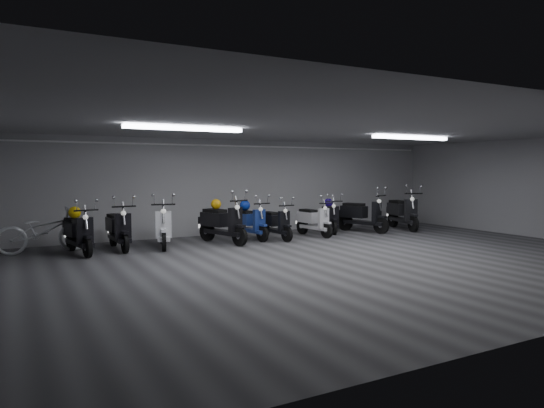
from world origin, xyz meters
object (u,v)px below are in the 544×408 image
scooter_2 (163,220)px  helmet_2 (75,212)px  scooter_3 (223,216)px  scooter_7 (330,212)px  scooter_8 (363,209)px  scooter_9 (403,207)px  helmet_3 (328,203)px  scooter_5 (275,218)px  bicycle (43,226)px  scooter_4 (250,217)px  scooter_6 (314,215)px  helmet_0 (216,204)px  scooter_0 (78,226)px  scooter_1 (118,222)px

scooter_2 → helmet_2: (-2.01, 0.16, 0.25)m
scooter_3 → helmet_2: scooter_3 is taller
scooter_7 → scooter_8: (0.95, -0.39, 0.09)m
scooter_9 → helmet_3: (-2.40, 0.71, 0.16)m
helmet_2 → scooter_3: bearing=-4.5°
scooter_5 → bicycle: (-5.75, 0.62, 0.03)m
scooter_4 → scooter_7: size_ratio=1.03×
scooter_4 → scooter_6: (1.94, -0.24, -0.02)m
helmet_2 → bicycle: bearing=153.4°
scooter_9 → helmet_0: bearing=-167.2°
scooter_0 → scooter_3: bearing=-11.5°
scooter_9 → bicycle: (-10.42, 0.60, -0.10)m
scooter_6 → bicycle: bearing=169.2°
bicycle → scooter_6: bearing=-95.0°
scooter_3 → bicycle: 4.25m
scooter_0 → scooter_7: bearing=-7.2°
scooter_2 → scooter_9: scooter_9 is taller
scooter_1 → helmet_3: 6.41m
scooter_1 → scooter_6: 5.45m
scooter_7 → scooter_9: size_ratio=0.83×
scooter_7 → helmet_3: bearing=90.0°
scooter_5 → scooter_7: 2.25m
scooter_7 → helmet_3: scooter_7 is taller
scooter_1 → helmet_2: (-0.97, -0.02, 0.27)m
scooter_3 → scooter_7: scooter_3 is taller
scooter_5 → helmet_2: bearing=169.8°
scooter_1 → scooter_6: bearing=-4.8°
scooter_4 → helmet_0: size_ratio=6.31×
scooter_4 → scooter_5: size_ratio=1.06×
scooter_4 → helmet_0: bearing=172.8°
scooter_4 → scooter_8: (3.76, -0.18, 0.08)m
helmet_0 → helmet_2: size_ratio=0.96×
scooter_9 → scooter_8: bearing=-169.1°
bicycle → helmet_3: size_ratio=7.29×
scooter_0 → helmet_0: 3.45m
scooter_0 → scooter_2: 1.96m
scooter_6 → scooter_0: bearing=173.8°
scooter_7 → scooter_1: bearing=-156.4°
scooter_3 → helmet_3: bearing=-8.0°
scooter_6 → helmet_0: (-2.95, 0.19, 0.40)m
scooter_0 → scooter_1: bearing=4.8°
scooter_6 → scooter_8: scooter_8 is taller
scooter_0 → bicycle: (-0.70, 0.56, -0.01)m
helmet_2 → scooter_8: bearing=-1.2°
scooter_0 → scooter_2: (1.96, 0.08, 0.04)m
bicycle → helmet_0: (4.12, -0.36, 0.38)m
bicycle → helmet_3: (8.02, 0.11, 0.26)m
scooter_4 → scooter_1: bearing=170.1°
scooter_2 → scooter_8: bearing=14.0°
scooter_0 → scooter_6: bearing=-10.6°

